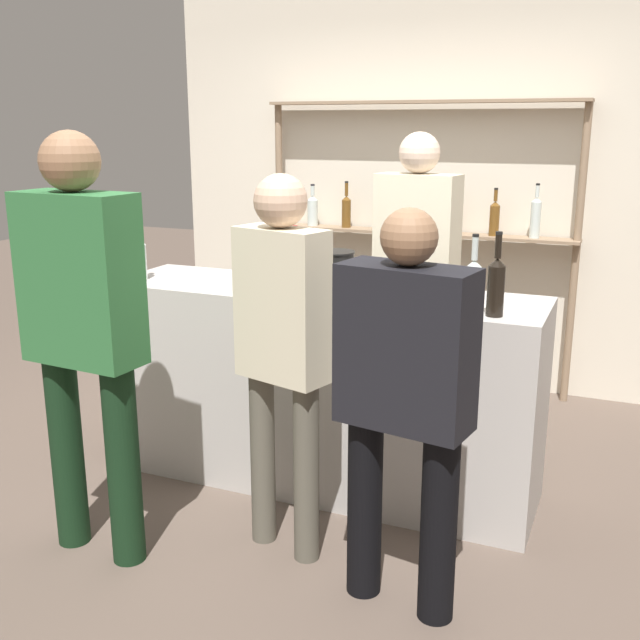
{
  "coord_description": "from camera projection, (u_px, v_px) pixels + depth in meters",
  "views": [
    {
      "loc": [
        1.41,
        -3.31,
        1.81
      ],
      "look_at": [
        0.0,
        0.0,
        0.87
      ],
      "focal_mm": 42.0,
      "sensor_mm": 36.0,
      "label": 1
    }
  ],
  "objects": [
    {
      "name": "customer_center",
      "position": [
        282.0,
        336.0,
        3.06
      ],
      "size": [
        0.42,
        0.27,
        1.63
      ],
      "rotation": [
        0.0,
        0.0,
        1.3
      ],
      "color": "#575347",
      "rests_on": "ground_plane"
    },
    {
      "name": "customer_right",
      "position": [
        404.0,
        389.0,
        2.7
      ],
      "size": [
        0.51,
        0.29,
        1.54
      ],
      "rotation": [
        0.0,
        0.0,
        1.41
      ],
      "color": "black",
      "rests_on": "ground_plane"
    },
    {
      "name": "server_behind_counter",
      "position": [
        416.0,
        261.0,
        4.35
      ],
      "size": [
        0.49,
        0.26,
        1.77
      ],
      "rotation": [
        0.0,
        0.0,
        -1.68
      ],
      "color": "#575347",
      "rests_on": "ground_plane"
    },
    {
      "name": "counter_bottle_3",
      "position": [
        295.0,
        265.0,
        3.66
      ],
      "size": [
        0.08,
        0.08,
        0.32
      ],
      "color": "black",
      "rests_on": "bar_counter"
    },
    {
      "name": "back_shelf",
      "position": [
        417.0,
        203.0,
        5.14
      ],
      "size": [
        2.17,
        0.18,
        1.97
      ],
      "color": "#897056",
      "rests_on": "ground_plane"
    },
    {
      "name": "customer_left",
      "position": [
        83.0,
        319.0,
        3.03
      ],
      "size": [
        0.51,
        0.25,
        1.79
      ],
      "rotation": [
        0.0,
        0.0,
        1.5
      ],
      "color": "black",
      "rests_on": "ground_plane"
    },
    {
      "name": "ice_bucket",
      "position": [
        335.0,
        272.0,
        3.58
      ],
      "size": [
        0.19,
        0.19,
        0.2
      ],
      "color": "black",
      "rests_on": "bar_counter"
    },
    {
      "name": "bar_counter",
      "position": [
        320.0,
        388.0,
        3.81
      ],
      "size": [
        2.19,
        0.6,
        1.02
      ],
      "primitive_type": "cube",
      "color": "#B7B2AD",
      "rests_on": "ground_plane"
    },
    {
      "name": "counter_bottle_4",
      "position": [
        138.0,
        257.0,
        3.89
      ],
      "size": [
        0.08,
        0.08,
        0.31
      ],
      "color": "silver",
      "rests_on": "bar_counter"
    },
    {
      "name": "counter_bottle_0",
      "position": [
        275.0,
        260.0,
        3.66
      ],
      "size": [
        0.08,
        0.08,
        0.37
      ],
      "color": "silver",
      "rests_on": "bar_counter"
    },
    {
      "name": "counter_bottle_2",
      "position": [
        496.0,
        285.0,
        3.14
      ],
      "size": [
        0.07,
        0.07,
        0.36
      ],
      "color": "black",
      "rests_on": "bar_counter"
    },
    {
      "name": "ground_plane",
      "position": [
        320.0,
        479.0,
        3.94
      ],
      "size": [
        16.0,
        16.0,
        0.0
      ],
      "primitive_type": "plane",
      "color": "brown"
    },
    {
      "name": "counter_bottle_1",
      "position": [
        473.0,
        285.0,
        3.18
      ],
      "size": [
        0.07,
        0.07,
        0.34
      ],
      "color": "silver",
      "rests_on": "bar_counter"
    },
    {
      "name": "back_wall",
      "position": [
        425.0,
        184.0,
        5.27
      ],
      "size": [
        3.79,
        0.12,
        2.8
      ],
      "primitive_type": "cube",
      "color": "beige",
      "rests_on": "ground_plane"
    }
  ]
}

